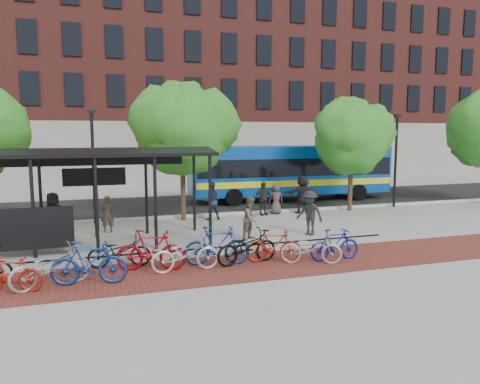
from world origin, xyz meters
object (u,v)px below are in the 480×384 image
object	(u,v)px
bus_shelter	(61,165)
pedestrian_4	(263,198)
bike_6	(185,254)
tree_c	(353,134)
pedestrian_8	(251,218)
bike_1	(10,274)
bike_2	(51,267)
lamp_post_left	(93,164)
bike_11	(335,244)
bus	(290,169)
bike_4	(119,251)
pedestrian_5	(302,194)
bike_9	(274,246)
pedestrian_9	(310,213)
tree_b	(184,126)
bike_5	(151,250)
bike_10	(311,248)
pedestrian_0	(53,216)
lamp_post_right	(396,158)
bike_3	(89,263)
pedestrian_6	(276,199)
pedestrian_2	(211,201)
bike_7	(217,246)
pedestrian_1	(107,214)
bike_8	(247,247)
pedestrian_7	(306,195)

from	to	relation	value
bus_shelter	pedestrian_4	bearing A→B (deg)	22.78
bus_shelter	bike_6	bearing A→B (deg)	-50.82
tree_c	pedestrian_8	xyz separation A→B (m)	(-7.36, -4.85, -3.22)
bike_1	bike_2	distance (m)	0.98
lamp_post_left	bike_2	size ratio (longest dim) A/B	2.37
bike_11	bus	bearing A→B (deg)	-17.28
bike_4	pedestrian_5	size ratio (longest dim) A/B	0.97
tree_c	lamp_post_left	bearing A→B (deg)	178.90
bike_9	pedestrian_5	size ratio (longest dim) A/B	0.91
lamp_post_left	pedestrian_9	size ratio (longest dim) A/B	2.82
tree_b	pedestrian_8	world-z (taller)	tree_b
bike_5	bike_10	size ratio (longest dim) A/B	1.08
bike_10	tree_c	bearing A→B (deg)	-15.48
bike_9	pedestrian_0	distance (m)	8.94
lamp_post_left	lamp_post_right	bearing A→B (deg)	0.00
bike_3	bike_9	bearing A→B (deg)	-75.84
bike_5	bike_10	bearing A→B (deg)	-83.78
bus_shelter	pedestrian_4	size ratio (longest dim) A/B	6.27
pedestrian_6	pedestrian_8	distance (m)	5.88
pedestrian_2	lamp_post_right	bearing A→B (deg)	-176.09
pedestrian_0	bike_7	bearing A→B (deg)	-68.19
pedestrian_1	pedestrian_6	world-z (taller)	pedestrian_6
bike_9	bus	bearing A→B (deg)	-9.62
bike_11	pedestrian_0	bearing A→B (deg)	56.69
lamp_post_left	pedestrian_0	world-z (taller)	lamp_post_left
bike_9	bus_shelter	bearing A→B (deg)	72.95
bike_5	bike_6	size ratio (longest dim) A/B	1.01
pedestrian_8	lamp_post_left	bearing A→B (deg)	103.99
bus	bike_10	world-z (taller)	bus
bike_9	pedestrian_5	world-z (taller)	pedestrian_5
tree_b	pedestrian_4	size ratio (longest dim) A/B	3.83
bike_3	pedestrian_5	world-z (taller)	pedestrian_5
bike_8	bike_4	bearing A→B (deg)	66.82
bike_4	bus_shelter	bearing A→B (deg)	32.19
lamp_post_right	pedestrian_7	distance (m)	5.70
bus	pedestrian_0	distance (m)	14.87
bus_shelter	bike_11	world-z (taller)	bus_shelter
pedestrian_1	bike_3	bearing A→B (deg)	77.87
bike_10	pedestrian_7	bearing A→B (deg)	-2.68
pedestrian_0	pedestrian_8	world-z (taller)	pedestrian_0
pedestrian_6	bus	bearing A→B (deg)	-119.60
bike_10	bike_11	distance (m)	0.92
bike_8	pedestrian_0	size ratio (longest dim) A/B	1.13
bike_9	bike_11	xyz separation A→B (m)	(1.98, -0.38, -0.02)
bike_4	pedestrian_2	size ratio (longest dim) A/B	1.04
bike_8	pedestrian_6	bearing A→B (deg)	-38.66
bike_2	bike_3	distance (m)	0.99
bike_11	pedestrian_2	distance (m)	8.39
bike_6	bike_7	world-z (taller)	bike_7
bike_5	bike_10	world-z (taller)	bike_5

